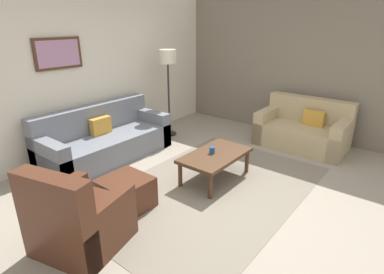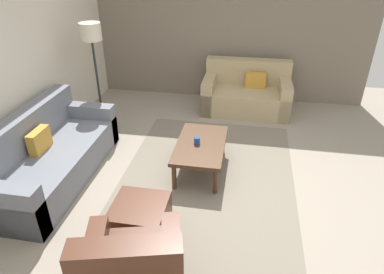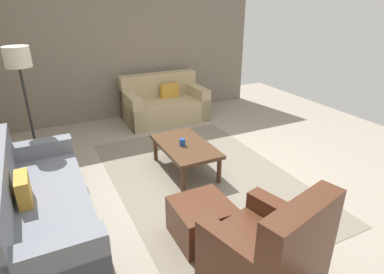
# 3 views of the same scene
# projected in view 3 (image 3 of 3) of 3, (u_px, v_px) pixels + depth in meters

# --- Properties ---
(ground_plane) EXTENTS (8.00, 8.00, 0.00)m
(ground_plane) POSITION_uv_depth(u_px,v_px,m) (203.00, 178.00, 4.40)
(ground_plane) COLOR gray
(stone_feature_panel) EXTENTS (0.12, 5.20, 2.80)m
(stone_feature_panel) POSITION_uv_depth(u_px,v_px,m) (131.00, 45.00, 6.30)
(stone_feature_panel) COLOR slate
(stone_feature_panel) RESTS_ON ground_plane
(area_rug) EXTENTS (3.43, 2.26, 0.01)m
(area_rug) POSITION_uv_depth(u_px,v_px,m) (203.00, 178.00, 4.40)
(area_rug) COLOR slate
(area_rug) RESTS_ON ground_plane
(couch_main) EXTENTS (2.21, 0.92, 0.88)m
(couch_main) POSITION_uv_depth(u_px,v_px,m) (31.00, 211.00, 3.24)
(couch_main) COLOR slate
(couch_main) RESTS_ON ground_plane
(couch_loveseat) EXTENTS (0.91, 1.56, 0.88)m
(couch_loveseat) POSITION_uv_depth(u_px,v_px,m) (163.00, 104.00, 6.45)
(couch_loveseat) COLOR tan
(couch_loveseat) RESTS_ON ground_plane
(armchair_leather) EXTENTS (0.97, 0.97, 0.95)m
(armchair_leather) POSITION_uv_depth(u_px,v_px,m) (270.00, 258.00, 2.64)
(armchair_leather) COLOR #4C2819
(armchair_leather) RESTS_ON ground_plane
(ottoman) EXTENTS (0.56, 0.56, 0.40)m
(ottoman) POSITION_uv_depth(u_px,v_px,m) (202.00, 220.00, 3.26)
(ottoman) COLOR #4C2819
(ottoman) RESTS_ON ground_plane
(coffee_table) EXTENTS (1.10, 0.64, 0.41)m
(coffee_table) POSITION_uv_depth(u_px,v_px,m) (185.00, 148.00, 4.45)
(coffee_table) COLOR #472D1C
(coffee_table) RESTS_ON ground_plane
(cup) EXTENTS (0.08, 0.08, 0.09)m
(cup) POSITION_uv_depth(u_px,v_px,m) (182.00, 142.00, 4.38)
(cup) COLOR #1E478C
(cup) RESTS_ON coffee_table
(lamp_standing) EXTENTS (0.32, 0.32, 1.71)m
(lamp_standing) POSITION_uv_depth(u_px,v_px,m) (20.00, 70.00, 4.11)
(lamp_standing) COLOR black
(lamp_standing) RESTS_ON ground_plane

